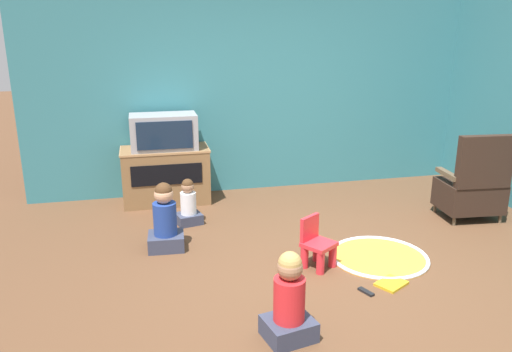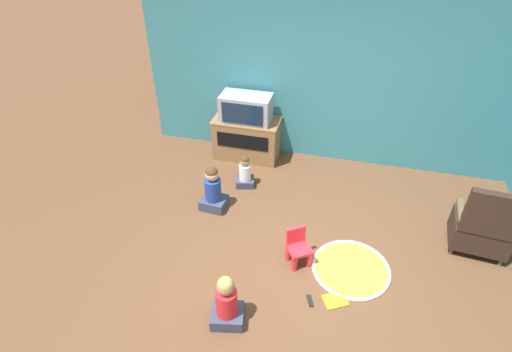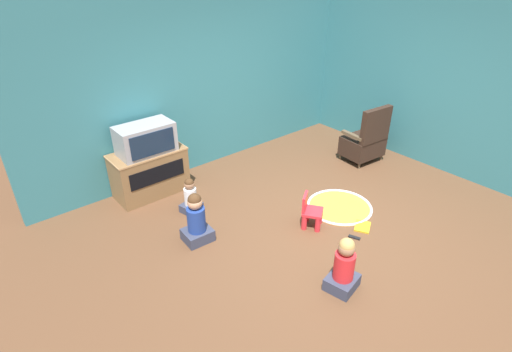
{
  "view_description": "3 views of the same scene",
  "coord_description": "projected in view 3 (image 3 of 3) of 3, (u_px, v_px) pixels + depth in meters",
  "views": [
    {
      "loc": [
        -1.56,
        -3.79,
        2.08
      ],
      "look_at": [
        -0.51,
        0.71,
        0.71
      ],
      "focal_mm": 35.0,
      "sensor_mm": 36.0,
      "label": 1
    },
    {
      "loc": [
        0.26,
        -3.23,
        3.66
      ],
      "look_at": [
        -0.8,
        0.83,
        0.63
      ],
      "focal_mm": 28.0,
      "sensor_mm": 36.0,
      "label": 2
    },
    {
      "loc": [
        -3.4,
        -2.74,
        3.17
      ],
      "look_at": [
        -0.53,
        0.7,
        0.65
      ],
      "focal_mm": 28.0,
      "sensor_mm": 36.0,
      "label": 3
    }
  ],
  "objects": [
    {
      "name": "remote_control",
      "position": [
        354.0,
        237.0,
        5.06
      ],
      "size": [
        0.1,
        0.16,
        0.02
      ],
      "rotation": [
        0.0,
        0.0,
        1.95
      ],
      "color": "black",
      "rests_on": "ground_plane"
    },
    {
      "name": "television",
      "position": [
        145.0,
        139.0,
        5.58
      ],
      "size": [
        0.78,
        0.45,
        0.42
      ],
      "color": "#939399",
      "rests_on": "tv_cabinet"
    },
    {
      "name": "book",
      "position": [
        362.0,
        227.0,
        5.26
      ],
      "size": [
        0.31,
        0.29,
        0.02
      ],
      "rotation": [
        0.0,
        0.0,
        0.52
      ],
      "color": "gold",
      "rests_on": "ground_plane"
    },
    {
      "name": "play_mat",
      "position": [
        339.0,
        207.0,
        5.67
      ],
      "size": [
        0.93,
        0.93,
        0.04
      ],
      "color": "gold",
      "rests_on": "ground_plane"
    },
    {
      "name": "child_watching_right",
      "position": [
        344.0,
        267.0,
        4.18
      ],
      "size": [
        0.39,
        0.35,
        0.65
      ],
      "rotation": [
        0.0,
        0.0,
        0.21
      ],
      "color": "#33384C",
      "rests_on": "ground_plane"
    },
    {
      "name": "wall_right",
      "position": [
        462.0,
        88.0,
        6.04
      ],
      "size": [
        0.12,
        5.61,
        2.76
      ],
      "color": "teal",
      "rests_on": "ground_plane"
    },
    {
      "name": "black_armchair",
      "position": [
        365.0,
        141.0,
        6.77
      ],
      "size": [
        0.69,
        0.58,
        1.0
      ],
      "rotation": [
        0.0,
        0.0,
        3.05
      ],
      "color": "brown",
      "rests_on": "ground_plane"
    },
    {
      "name": "child_watching_center",
      "position": [
        190.0,
        197.0,
        5.49
      ],
      "size": [
        0.31,
        0.29,
        0.52
      ],
      "rotation": [
        0.0,
        0.0,
        0.24
      ],
      "color": "#33384C",
      "rests_on": "ground_plane"
    },
    {
      "name": "tv_cabinet",
      "position": [
        150.0,
        172.0,
        5.86
      ],
      "size": [
        1.06,
        0.54,
        0.68
      ],
      "color": "brown",
      "rests_on": "ground_plane"
    },
    {
      "name": "yellow_kid_chair",
      "position": [
        311.0,
        213.0,
        5.21
      ],
      "size": [
        0.36,
        0.36,
        0.46
      ],
      "rotation": [
        0.0,
        0.0,
        0.6
      ],
      "color": "red",
      "rests_on": "ground_plane"
    },
    {
      "name": "wall_back",
      "position": [
        203.0,
        83.0,
        6.28
      ],
      "size": [
        5.85,
        0.12,
        2.76
      ],
      "color": "teal",
      "rests_on": "ground_plane"
    },
    {
      "name": "child_watching_left",
      "position": [
        196.0,
        221.0,
        4.9
      ],
      "size": [
        0.36,
        0.32,
        0.68
      ],
      "rotation": [
        0.0,
        0.0,
        -0.07
      ],
      "color": "#33384C",
      "rests_on": "ground_plane"
    },
    {
      "name": "ground_plane",
      "position": [
        320.0,
        226.0,
        5.28
      ],
      "size": [
        30.0,
        30.0,
        0.0
      ],
      "primitive_type": "plane",
      "color": "brown"
    }
  ]
}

